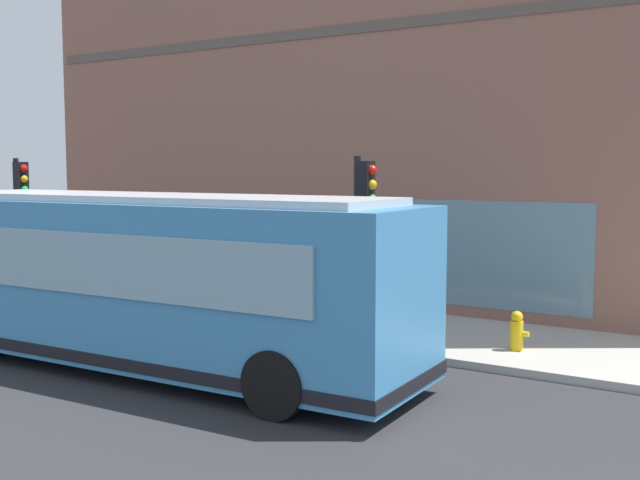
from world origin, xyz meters
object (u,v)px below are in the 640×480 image
pedestrian_walking_along_curb (200,262)px  traffic_light_near_corner (363,212)px  pedestrian_by_light_pole (39,246)px  traffic_light_down_block (20,200)px  fire_hydrant (517,331)px  city_bus_nearside (148,281)px

pedestrian_walking_along_curb → traffic_light_near_corner: bearing=-109.8°
traffic_light_near_corner → pedestrian_by_light_pole: 12.20m
traffic_light_down_block → fire_hydrant: size_ratio=4.91×
pedestrian_by_light_pole → city_bus_nearside: bearing=-118.0°
traffic_light_near_corner → pedestrian_by_light_pole: size_ratio=2.00×
city_bus_nearside → traffic_light_down_block: traffic_light_down_block is taller
city_bus_nearside → traffic_light_near_corner: traffic_light_near_corner is taller
fire_hydrant → pedestrian_by_light_pole: bearing=86.4°
city_bus_nearside → traffic_light_near_corner: 4.29m
traffic_light_near_corner → pedestrian_by_light_pole: traffic_light_near_corner is taller
city_bus_nearside → fire_hydrant: bearing=-51.4°
traffic_light_down_block → fire_hydrant: traffic_light_down_block is taller
city_bus_nearside → pedestrian_walking_along_curb: bearing=33.5°
city_bus_nearside → pedestrian_walking_along_curb: 6.72m
traffic_light_down_block → pedestrian_walking_along_curb: size_ratio=2.24×
traffic_light_down_block → pedestrian_by_light_pole: (1.73, 1.56, -1.49)m
fire_hydrant → pedestrian_by_light_pole: (0.94, 14.83, 0.68)m
city_bus_nearside → traffic_light_down_block: size_ratio=2.78×
traffic_light_near_corner → fire_hydrant: size_ratio=4.87×
pedestrian_walking_along_curb → pedestrian_by_light_pole: size_ratio=0.90×
fire_hydrant → pedestrian_walking_along_curb: bearing=81.0°
pedestrian_walking_along_curb → pedestrian_by_light_pole: 5.92m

